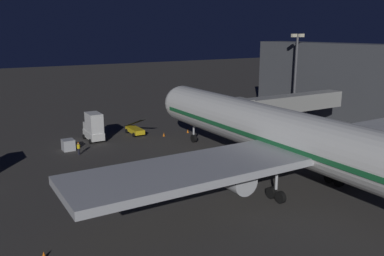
# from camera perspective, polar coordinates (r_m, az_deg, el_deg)

# --- Properties ---
(ground_plane) EXTENTS (320.00, 320.00, 0.00)m
(ground_plane) POSITION_cam_1_polar(r_m,az_deg,el_deg) (52.33, 5.86, -4.51)
(ground_plane) COLOR #383533
(airliner_at_gate) EXTENTS (48.60, 58.88, 17.43)m
(airliner_at_gate) POSITION_cam_1_polar(r_m,az_deg,el_deg) (41.67, 16.73, -2.13)
(airliner_at_gate) COLOR silver
(airliner_at_gate) RESTS_ON ground_plane
(jet_bridge) EXTENTS (21.92, 3.40, 6.94)m
(jet_bridge) POSITION_cam_1_polar(r_m,az_deg,el_deg) (61.82, 12.23, 3.23)
(jet_bridge) COLOR #9E9E99
(jet_bridge) RESTS_ON ground_plane
(apron_floodlight_mast) EXTENTS (2.90, 0.50, 15.77)m
(apron_floodlight_mast) POSITION_cam_1_polar(r_m,az_deg,el_deg) (78.26, 14.53, 8.08)
(apron_floodlight_mast) COLOR #59595E
(apron_floodlight_mast) RESTS_ON ground_plane
(catering_truck) EXTENTS (2.36, 4.65, 4.33)m
(catering_truck) POSITION_cam_1_polar(r_m,az_deg,el_deg) (62.40, -13.82, 0.15)
(catering_truck) COLOR silver
(catering_truck) RESTS_ON ground_plane
(belt_loader) EXTENTS (1.96, 7.32, 3.24)m
(belt_loader) POSITION_cam_1_polar(r_m,az_deg,el_deg) (65.15, -8.11, -0.18)
(belt_loader) COLOR yellow
(belt_loader) RESTS_ON ground_plane
(baggage_container_near_belt) EXTENTS (1.59, 1.72, 1.53)m
(baggage_container_near_belt) POSITION_cam_1_polar(r_m,az_deg,el_deg) (58.56, -17.18, -2.31)
(baggage_container_near_belt) COLOR #B7BABF
(baggage_container_near_belt) RESTS_ON ground_plane
(ground_crew_under_port_wing) EXTENTS (0.40, 0.40, 1.74)m
(ground_crew_under_port_wing) POSITION_cam_1_polar(r_m,az_deg,el_deg) (55.94, -15.82, -2.75)
(ground_crew_under_port_wing) COLOR black
(ground_crew_under_port_wing) RESTS_ON ground_plane
(traffic_cone_nose_port) EXTENTS (0.36, 0.36, 0.55)m
(traffic_cone_nose_port) POSITION_cam_1_polar(r_m,az_deg,el_deg) (65.73, -0.60, -0.44)
(traffic_cone_nose_port) COLOR orange
(traffic_cone_nose_port) RESTS_ON ground_plane
(traffic_cone_nose_starboard) EXTENTS (0.36, 0.36, 0.55)m
(traffic_cone_nose_starboard) POSITION_cam_1_polar(r_m,az_deg,el_deg) (63.68, -4.02, -0.93)
(traffic_cone_nose_starboard) COLOR orange
(traffic_cone_nose_starboard) RESTS_ON ground_plane
(traffic_cone_wingtip_svc_side) EXTENTS (0.36, 0.36, 0.55)m
(traffic_cone_wingtip_svc_side) POSITION_cam_1_polar(r_m,az_deg,el_deg) (32.56, -20.31, -16.56)
(traffic_cone_wingtip_svc_side) COLOR orange
(traffic_cone_wingtip_svc_side) RESTS_ON ground_plane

